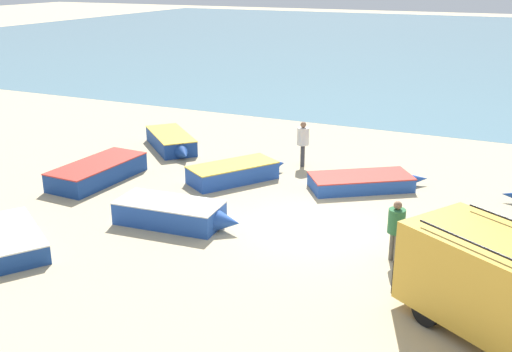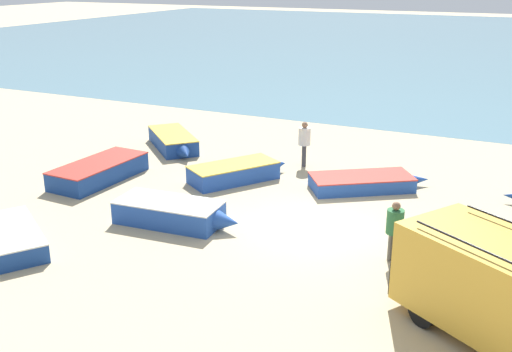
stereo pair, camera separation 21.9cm
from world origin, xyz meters
name	(u,v)px [view 1 (the left image)]	position (x,y,z in m)	size (l,w,h in m)	color
ground_plane	(312,227)	(0.00, 0.00, 0.00)	(200.00, 200.00, 0.00)	tan
sea_water	(482,43)	(0.00, 52.00, 0.00)	(120.00, 80.00, 0.01)	slate
fishing_rowboat_0	(172,142)	(-8.14, 5.18, 0.33)	(3.63, 3.47, 0.65)	navy
fishing_rowboat_1	(174,213)	(-3.81, -1.50, 0.34)	(3.88, 1.65, 0.69)	#234CA3
fishing_rowboat_2	(101,170)	(-8.36, 0.81, 0.34)	(1.76, 4.53, 0.68)	navy
fishing_rowboat_3	(364,182)	(0.48, 3.85, 0.25)	(4.00, 3.17, 0.49)	#234CA3
fishing_rowboat_5	(8,238)	(-7.05, -4.77, 0.27)	(3.66, 2.98, 0.54)	navy
fishing_rowboat_6	(236,172)	(-3.90, 2.77, 0.32)	(2.89, 3.72, 0.63)	#234CA3
fisherman_0	(303,140)	(-2.34, 5.36, 1.04)	(0.46, 0.46, 1.74)	#38383D
fisherman_1	(396,226)	(2.64, -1.16, 0.99)	(0.44, 0.44, 1.66)	#5B564C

